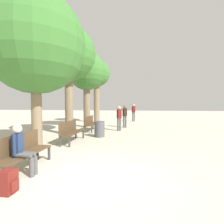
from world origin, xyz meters
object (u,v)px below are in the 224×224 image
object	(u,v)px
pedestrian_far	(119,117)
trash_bin	(99,129)
person_seated	(22,148)
pedestrian_near	(134,111)
bench_row_1	(71,130)
bench_row_2	(91,122)
bench_row_0	(21,150)
tree_row_0	(35,44)
tree_row_3	(97,75)
tree_row_2	(87,72)
pedestrian_mid	(125,115)
tree_row_1	(68,55)
backpack	(8,182)

from	to	relation	value
pedestrian_far	trash_bin	distance (m)	2.35
person_seated	pedestrian_near	bearing A→B (deg)	80.14
bench_row_1	pedestrian_near	world-z (taller)	pedestrian_near
bench_row_2	trash_bin	world-z (taller)	bench_row_2
bench_row_2	bench_row_0	bearing A→B (deg)	-90.00
tree_row_0	tree_row_3	bearing A→B (deg)	90.00
tree_row_2	person_seated	distance (m)	9.29
pedestrian_mid	tree_row_1	bearing A→B (deg)	-129.28
tree_row_1	tree_row_2	size ratio (longest dim) A/B	1.07
tree_row_2	pedestrian_far	world-z (taller)	tree_row_2
bench_row_1	pedestrian_near	size ratio (longest dim) A/B	1.09
pedestrian_near	pedestrian_mid	distance (m)	4.65
bench_row_1	person_seated	world-z (taller)	person_seated
bench_row_1	trash_bin	world-z (taller)	bench_row_1
tree_row_0	person_seated	distance (m)	4.01
bench_row_0	backpack	bearing A→B (deg)	-64.02
tree_row_1	backpack	world-z (taller)	tree_row_1
bench_row_0	pedestrian_near	size ratio (longest dim) A/B	1.09
bench_row_0	trash_bin	bearing A→B (deg)	78.00
tree_row_2	pedestrian_far	bearing A→B (deg)	-29.92
pedestrian_mid	pedestrian_far	size ratio (longest dim) A/B	1.03
bench_row_2	pedestrian_near	world-z (taller)	pedestrian_near
bench_row_2	pedestrian_far	size ratio (longest dim) A/B	1.19
tree_row_0	backpack	xyz separation A→B (m)	(1.28, -3.04, -3.63)
tree_row_3	pedestrian_far	bearing A→B (deg)	-60.95
tree_row_1	pedestrian_near	world-z (taller)	tree_row_1
bench_row_2	bench_row_1	bearing A→B (deg)	-90.00
tree_row_0	person_seated	xyz separation A→B (m)	(0.98, -2.21, -3.20)
tree_row_1	tree_row_3	bearing A→B (deg)	90.00
bench_row_2	tree_row_0	xyz separation A→B (m)	(-0.75, -4.76, 3.32)
tree_row_1	trash_bin	xyz separation A→B (m)	(1.75, -0.29, -3.90)
tree_row_1	person_seated	world-z (taller)	tree_row_1
bench_row_0	tree_row_3	xyz separation A→B (m)	(-0.75, 11.44, 3.75)
tree_row_3	trash_bin	world-z (taller)	tree_row_3
bench_row_1	tree_row_1	size ratio (longest dim) A/B	0.32
bench_row_1	backpack	bearing A→B (deg)	-83.13
bench_row_1	person_seated	bearing A→B (deg)	-86.30
bench_row_2	pedestrian_near	xyz separation A→B (m)	(2.54, 6.32, 0.45)
tree_row_1	pedestrian_far	distance (m)	4.64
pedestrian_near	pedestrian_far	bearing A→B (deg)	-97.00
bench_row_1	tree_row_3	world-z (taller)	tree_row_3
bench_row_0	tree_row_0	bearing A→B (deg)	111.03
bench_row_1	tree_row_0	bearing A→B (deg)	-117.85
tree_row_0	person_seated	bearing A→B (deg)	-66.12
tree_row_3	person_seated	size ratio (longest dim) A/B	4.65
tree_row_2	pedestrian_mid	distance (m)	4.14
bench_row_1	backpack	distance (m)	4.49
tree_row_2	pedestrian_near	world-z (taller)	tree_row_2
tree_row_3	person_seated	bearing A→B (deg)	-85.22
tree_row_3	pedestrian_far	world-z (taller)	tree_row_3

